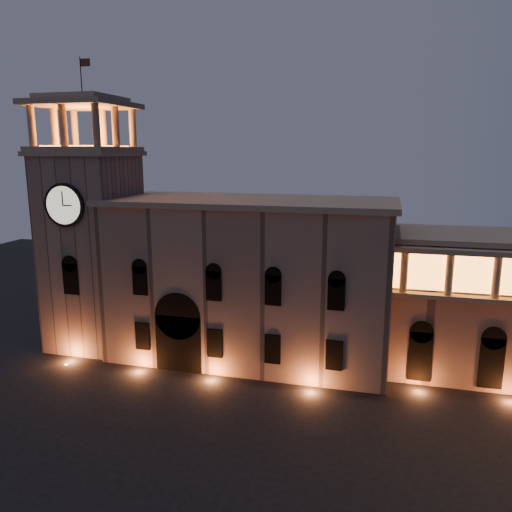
# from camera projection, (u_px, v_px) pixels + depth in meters

# --- Properties ---
(ground) EXTENTS (160.00, 160.00, 0.00)m
(ground) POSITION_uv_depth(u_px,v_px,m) (195.00, 478.00, 35.01)
(ground) COLOR black
(ground) RESTS_ON ground
(government_building) EXTENTS (30.80, 12.80, 17.60)m
(government_building) POSITION_uv_depth(u_px,v_px,m) (249.00, 280.00, 54.48)
(government_building) COLOR #91725E
(government_building) RESTS_ON ground
(clock_tower) EXTENTS (9.80, 9.80, 32.40)m
(clock_tower) POSITION_uv_depth(u_px,v_px,m) (92.00, 240.00, 57.35)
(clock_tower) COLOR #91725E
(clock_tower) RESTS_ON ground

